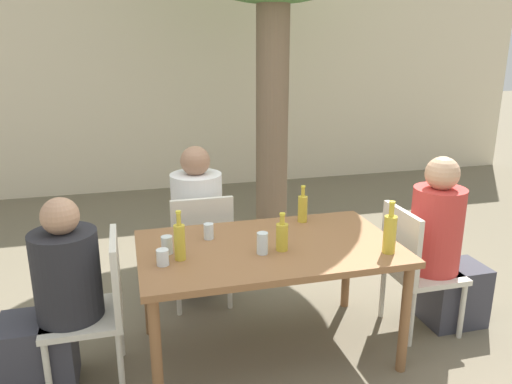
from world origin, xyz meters
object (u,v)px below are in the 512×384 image
Objects in this scene: oil_cruet_1 at (390,233)px; drinking_glass_0 at (262,243)px; person_seated_0 at (54,306)px; person_seated_2 at (196,227)px; drinking_glass_3 at (167,245)px; patio_chair_1 at (413,263)px; patio_chair_2 at (201,244)px; drinking_glass_1 at (209,231)px; dining_table_front at (269,256)px; patio_chair_0 at (98,302)px; oil_cruet_3 at (180,241)px; oil_cruet_0 at (303,208)px; drinking_glass_2 at (163,257)px; person_seated_1 at (444,252)px; oil_cruet_2 at (282,236)px.

oil_cruet_1 is 2.44× the size of drinking_glass_0.
person_seated_2 reaches higher than person_seated_0.
patio_chair_1 is at bearing -1.17° from drinking_glass_3.
drinking_glass_1 is at bearing 87.60° from patio_chair_2.
dining_table_front is 1.78× the size of patio_chair_0.
oil_cruet_3 reaches higher than drinking_glass_0.
oil_cruet_1 is (1.89, -0.29, 0.35)m from person_seated_0.
patio_chair_2 is 1.42m from oil_cruet_1.
oil_cruet_0 is 1.09m from drinking_glass_2.
oil_cruet_0 reaches higher than patio_chair_2.
oil_cruet_1 is at bearing 127.95° from patio_chair_1.
drinking_glass_0 is 1.22× the size of drinking_glass_3.
person_seated_1 is 1.02× the size of person_seated_2.
patio_chair_1 is 8.34× the size of drinking_glass_3.
person_seated_0 is at bearing 44.58° from person_seated_2.
person_seated_1 is 1.61m from drinking_glass_1.
oil_cruet_1 reaches higher than oil_cruet_0.
person_seated_2 reaches higher than oil_cruet_1.
person_seated_0 reaches higher than oil_cruet_0.
dining_table_front is 1.25m from person_seated_1.
oil_cruet_2 is 2.33× the size of drinking_glass_1.
person_seated_1 is 1.34m from drinking_glass_0.
oil_cruet_3 reaches higher than drinking_glass_2.
oil_cruet_3 is at bearing -58.16° from drinking_glass_3.
oil_cruet_3 is at bearing 84.35° from person_seated_0.
person_seated_1 is (1.56, -0.70, 0.05)m from patio_chair_2.
person_seated_1 is 4.76× the size of oil_cruet_0.
oil_cruet_1 reaches higher than patio_chair_0.
drinking_glass_3 is (-0.66, 0.13, -0.04)m from oil_cruet_2.
person_seated_0 is at bearing 90.00° from person_seated_1.
patio_chair_0 is 1.00m from drinking_glass_0.
drinking_glass_2 is at bearing 94.12° from patio_chair_1.
patio_chair_1 is at bearing 2.57° from oil_cruet_3.
oil_cruet_3 is (-1.56, -0.07, 0.36)m from patio_chair_1.
oil_cruet_0 is (0.34, 0.34, 0.17)m from dining_table_front.
oil_cruet_3 is 2.91× the size of drinking_glass_1.
oil_cruet_3 is at bearing -128.14° from drinking_glass_1.
drinking_glass_3 reaches higher than drinking_glass_1.
oil_cruet_0 is 0.61m from drinking_glass_0.
patio_chair_0 is 8.34× the size of drinking_glass_3.
patio_chair_1 is 0.73× the size of person_seated_2.
oil_cruet_1 is 1.30m from drinking_glass_2.
dining_table_front is at bearing -30.34° from drinking_glass_1.
person_seated_0 is at bearing 168.82° from drinking_glass_2.
oil_cruet_0 is at bearing 102.10° from person_seated_0.
patio_chair_1 reaches higher than drinking_glass_0.
drinking_glass_2 is at bearing 78.82° from person_seated_0.
patio_chair_0 is 2.80× the size of oil_cruet_1.
oil_cruet_3 is at bearing 92.57° from patio_chair_1.
dining_table_front is at bearing 90.00° from patio_chair_0.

